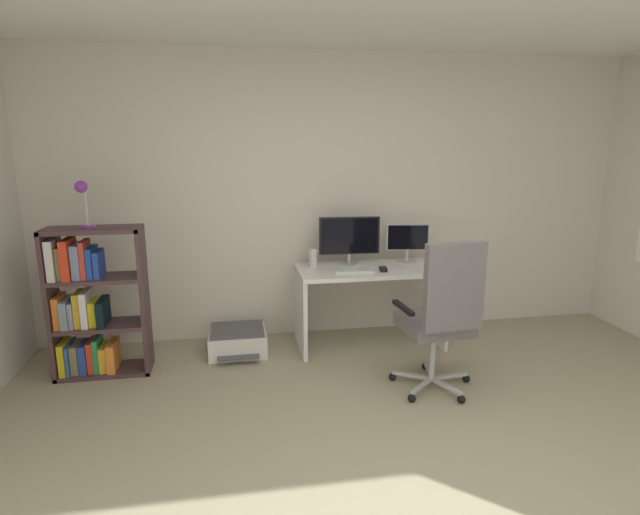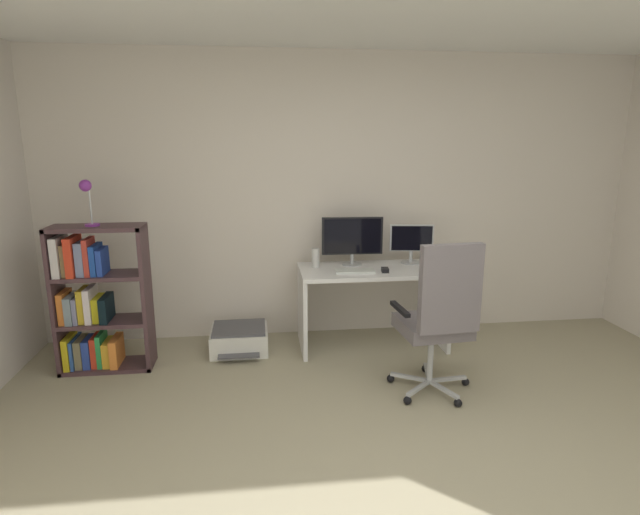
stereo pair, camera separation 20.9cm
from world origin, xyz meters
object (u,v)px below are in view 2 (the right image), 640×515
at_px(keyboard, 355,271).
at_px(office_chair, 439,314).
at_px(computer_mouse, 385,270).
at_px(monitor_main, 352,237).
at_px(bookshelf, 94,302).
at_px(desk_lamp, 87,194).
at_px(desktop_speaker, 315,258).
at_px(monitor_secondary, 411,241).
at_px(desk, 372,290).
at_px(printer, 240,339).

xyz_separation_m(keyboard, office_chair, (0.44, -0.89, -0.10)).
relative_size(keyboard, computer_mouse, 3.40).
height_order(monitor_main, bookshelf, bookshelf).
height_order(keyboard, desk_lamp, desk_lamp).
bearing_deg(desktop_speaker, desk_lamp, -170.34).
bearing_deg(computer_mouse, monitor_main, 137.88).
bearing_deg(bookshelf, monitor_secondary, 7.39).
relative_size(keyboard, bookshelf, 0.29).
distance_m(desk, monitor_main, 0.51).
bearing_deg(bookshelf, keyboard, 2.24).
bearing_deg(office_chair, desk, 104.29).
bearing_deg(desk, office_chair, -75.71).
distance_m(office_chair, printer, 1.86).
bearing_deg(desk_lamp, monitor_secondary, 7.48).
height_order(desk, bookshelf, bookshelf).
bearing_deg(computer_mouse, keyboard, -175.55).
xyz_separation_m(bookshelf, printer, (1.14, 0.22, -0.46)).
bearing_deg(monitor_main, bookshelf, -170.76).
xyz_separation_m(monitor_secondary, keyboard, (-0.57, -0.27, -0.20)).
bearing_deg(monitor_main, computer_mouse, -50.23).
height_order(monitor_main, desktop_speaker, monitor_main).
relative_size(monitor_secondary, office_chair, 0.34).
xyz_separation_m(desk, bookshelf, (-2.34, -0.20, 0.04)).
xyz_separation_m(desk_lamp, printer, (1.11, 0.22, -1.33)).
distance_m(desk, keyboard, 0.30).
relative_size(desk_lamp, printer, 0.69).
bearing_deg(printer, office_chair, -35.30).
height_order(computer_mouse, bookshelf, bookshelf).
relative_size(monitor_secondary, computer_mouse, 3.98).
xyz_separation_m(desktop_speaker, office_chair, (0.76, -1.11, -0.18)).
xyz_separation_m(computer_mouse, desk_lamp, (-2.38, -0.07, 0.69)).
bearing_deg(keyboard, desk_lamp, -173.80).
distance_m(keyboard, computer_mouse, 0.26).
bearing_deg(bookshelf, computer_mouse, 1.60).
bearing_deg(monitor_secondary, office_chair, -96.67).
height_order(monitor_secondary, keyboard, monitor_secondary).
xyz_separation_m(keyboard, computer_mouse, (0.26, -0.02, 0.01)).
xyz_separation_m(keyboard, printer, (-1.01, 0.14, -0.63)).
bearing_deg(printer, computer_mouse, -6.92).
height_order(desk, desktop_speaker, desktop_speaker).
bearing_deg(office_chair, computer_mouse, 101.60).
relative_size(monitor_main, monitor_secondary, 1.39).
bearing_deg(desk_lamp, monitor_main, 9.38).
bearing_deg(bookshelf, desktop_speaker, 9.48).
bearing_deg(monitor_main, desktop_speaker, -172.06).
bearing_deg(desktop_speaker, monitor_main, 7.94).
bearing_deg(keyboard, office_chair, -59.84).
bearing_deg(desk_lamp, printer, 11.38).
relative_size(bookshelf, printer, 2.28).
distance_m(office_chair, bookshelf, 2.72).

